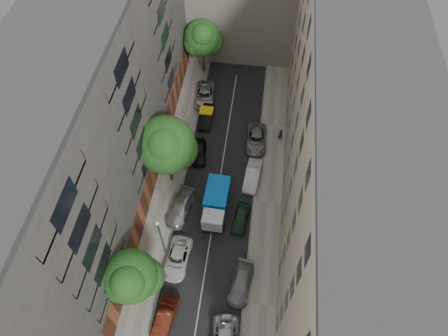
% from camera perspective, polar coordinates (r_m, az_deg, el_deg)
% --- Properties ---
extents(ground, '(120.00, 120.00, 0.00)m').
position_cam_1_polar(ground, '(43.69, -1.01, -4.18)').
color(ground, '#4C4C49').
rests_on(ground, ground).
extents(road_surface, '(8.00, 44.00, 0.02)m').
position_cam_1_polar(road_surface, '(43.68, -1.01, -4.18)').
color(road_surface, black).
rests_on(road_surface, ground).
extents(sidewalk_left, '(3.00, 44.00, 0.15)m').
position_cam_1_polar(sidewalk_left, '(44.42, -8.07, -3.32)').
color(sidewalk_left, gray).
rests_on(sidewalk_left, ground).
extents(sidewalk_right, '(3.00, 44.00, 0.15)m').
position_cam_1_polar(sidewalk_right, '(43.52, 6.21, -4.90)').
color(sidewalk_right, gray).
rests_on(sidewalk_right, ground).
extents(building_left, '(8.00, 44.00, 20.00)m').
position_cam_1_polar(building_left, '(38.24, -17.87, 5.61)').
color(building_left, '#464341').
rests_on(building_left, ground).
extents(building_right, '(8.00, 44.00, 20.00)m').
position_cam_1_polar(building_right, '(36.09, 16.34, 2.32)').
color(building_right, '#BBAA91').
rests_on(building_right, ground).
extents(tarp_truck, '(2.46, 5.80, 2.65)m').
position_cam_1_polar(tarp_truck, '(41.64, -1.16, -4.98)').
color(tarp_truck, black).
rests_on(tarp_truck, ground).
extents(car_left_1, '(2.03, 4.32, 1.37)m').
position_cam_1_polar(car_left_1, '(38.30, -8.40, -20.38)').
color(car_left_1, '#4D190F').
rests_on(car_left_1, ground).
extents(car_left_2, '(2.51, 4.89, 1.32)m').
position_cam_1_polar(car_left_2, '(40.01, -6.67, -12.74)').
color(car_left_2, silver).
rests_on(car_left_2, ground).
extents(car_left_3, '(2.75, 5.13, 1.41)m').
position_cam_1_polar(car_left_3, '(42.45, -6.27, -5.66)').
color(car_left_3, '#BAB9BE').
rests_on(car_left_3, ground).
extents(car_left_4, '(2.09, 4.12, 1.34)m').
position_cam_1_polar(car_left_4, '(46.46, -3.56, 2.30)').
color(car_left_4, black).
rests_on(car_left_4, ground).
extents(car_left_5, '(1.51, 4.21, 1.38)m').
position_cam_1_polar(car_left_5, '(49.98, -2.48, 7.35)').
color(car_left_5, black).
rests_on(car_left_5, ground).
extents(car_left_6, '(2.84, 5.39, 1.45)m').
position_cam_1_polar(car_left_6, '(52.54, -2.75, 10.32)').
color(car_left_6, '#B7B8BD').
rests_on(car_left_6, ground).
extents(car_right_1, '(2.38, 4.71, 1.31)m').
position_cam_1_polar(car_right_1, '(38.91, 2.46, -16.16)').
color(car_right_1, gray).
rests_on(car_right_1, ground).
extents(car_right_2, '(1.92, 3.88, 1.27)m').
position_cam_1_polar(car_right_2, '(41.71, 2.40, -7.19)').
color(car_right_2, '#152F21').
rests_on(car_right_2, ground).
extents(car_right_3, '(1.97, 4.58, 1.47)m').
position_cam_1_polar(car_right_3, '(44.46, 4.08, -1.08)').
color(car_right_3, silver).
rests_on(car_right_3, ground).
extents(car_right_4, '(2.50, 5.06, 1.38)m').
position_cam_1_polar(car_right_4, '(47.70, 4.63, 4.12)').
color(car_right_4, slate).
rests_on(car_right_4, ground).
extents(tree_near, '(4.85, 4.49, 8.27)m').
position_cam_1_polar(tree_near, '(34.45, -13.01, -15.09)').
color(tree_near, '#382619').
rests_on(tree_near, sidewalk_left).
extents(tree_mid, '(6.18, 6.03, 9.09)m').
position_cam_1_polar(tree_mid, '(40.41, -8.22, 2.99)').
color(tree_mid, '#382619').
rests_on(tree_mid, sidewalk_left).
extents(tree_far, '(4.98, 4.66, 7.85)m').
position_cam_1_polar(tree_far, '(53.61, -3.05, 17.90)').
color(tree_far, '#382619').
rests_on(tree_far, sidewalk_left).
extents(lamp_post, '(0.36, 0.36, 6.25)m').
position_cam_1_polar(lamp_post, '(37.53, -9.05, -9.38)').
color(lamp_post, '#1B612B').
rests_on(lamp_post, sidewalk_left).
extents(pedestrian, '(0.75, 0.62, 1.76)m').
position_cam_1_polar(pedestrian, '(48.04, 8.05, 4.76)').
color(pedestrian, black).
rests_on(pedestrian, sidewalk_right).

